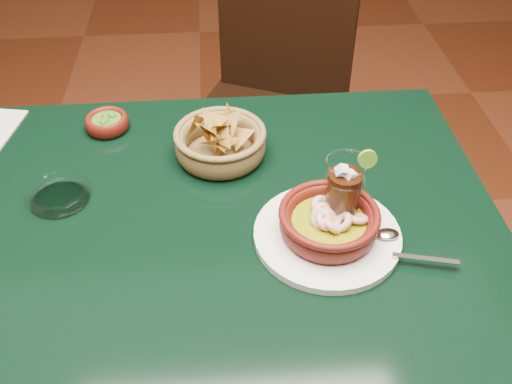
{
  "coord_description": "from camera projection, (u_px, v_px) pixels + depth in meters",
  "views": [
    {
      "loc": [
        0.08,
        -0.79,
        1.49
      ],
      "look_at": [
        0.14,
        -0.02,
        0.81
      ],
      "focal_mm": 40.0,
      "sensor_mm": 36.0,
      "label": 1
    }
  ],
  "objects": [
    {
      "name": "guacamole_ramekin",
      "position": [
        107.0,
        123.0,
        1.27
      ],
      "size": [
        0.12,
        0.12,
        0.04
      ],
      "color": "#450D08",
      "rests_on": "dining_table"
    },
    {
      "name": "dining_chair",
      "position": [
        271.0,
        103.0,
        1.76
      ],
      "size": [
        0.59,
        0.59,
        0.97
      ],
      "color": "black",
      "rests_on": "ground"
    },
    {
      "name": "glass_ashtray",
      "position": [
        58.0,
        194.0,
        1.09
      ],
      "size": [
        0.13,
        0.13,
        0.03
      ],
      "color": "white",
      "rests_on": "dining_table"
    },
    {
      "name": "chip_basket",
      "position": [
        220.0,
        142.0,
        1.18
      ],
      "size": [
        0.22,
        0.22,
        0.12
      ],
      "color": "brown",
      "rests_on": "dining_table"
    },
    {
      "name": "shrimp_plate",
      "position": [
        329.0,
        225.0,
        1.0
      ],
      "size": [
        0.34,
        0.26,
        0.08
      ],
      "color": "silver",
      "rests_on": "dining_table"
    },
    {
      "name": "cola_drink",
      "position": [
        343.0,
        196.0,
        1.0
      ],
      "size": [
        0.15,
        0.15,
        0.17
      ],
      "color": "white",
      "rests_on": "dining_table"
    },
    {
      "name": "dining_table",
      "position": [
        186.0,
        249.0,
        1.14
      ],
      "size": [
        1.2,
        0.8,
        0.75
      ],
      "color": "black",
      "rests_on": "ground"
    }
  ]
}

